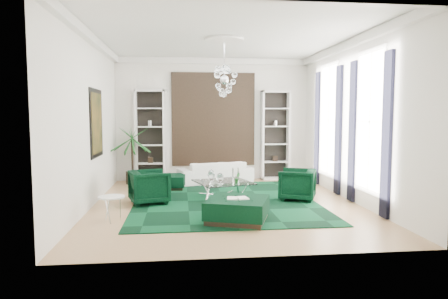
{
  "coord_description": "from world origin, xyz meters",
  "views": [
    {
      "loc": [
        -1.02,
        -9.01,
        2.05
      ],
      "look_at": [
        0.01,
        0.5,
        1.21
      ],
      "focal_mm": 32.0,
      "sensor_mm": 36.0,
      "label": 1
    }
  ],
  "objects": [
    {
      "name": "armchair_left",
      "position": [
        -1.75,
        0.2,
        0.39
      ],
      "size": [
        1.05,
        1.03,
        0.78
      ],
      "primitive_type": "imported",
      "rotation": [
        0.0,
        0.0,
        1.85
      ],
      "color": "black",
      "rests_on": "floor"
    },
    {
      "name": "chandelier",
      "position": [
        0.0,
        0.3,
        2.85
      ],
      "size": [
        0.88,
        0.88,
        0.75
      ],
      "primitive_type": null,
      "rotation": [
        0.0,
        0.0,
        -0.05
      ],
      "color": "white",
      "rests_on": "ceiling"
    },
    {
      "name": "painting",
      "position": [
        -2.97,
        0.6,
        1.85
      ],
      "size": [
        0.04,
        1.3,
        1.6
      ],
      "primitive_type": "cube",
      "color": "black",
      "rests_on": "wall_left"
    },
    {
      "name": "curtain_near_b",
      "position": [
        2.96,
        -0.12,
        1.65
      ],
      "size": [
        0.07,
        0.3,
        3.25
      ],
      "primitive_type": "cube",
      "color": "black",
      "rests_on": "floor"
    },
    {
      "name": "curtain_far_b",
      "position": [
        2.96,
        2.28,
        1.65
      ],
      "size": [
        0.07,
        0.3,
        3.25
      ],
      "primitive_type": "cube",
      "color": "black",
      "rests_on": "floor"
    },
    {
      "name": "curtain_far_a",
      "position": [
        2.96,
        0.72,
        1.65
      ],
      "size": [
        0.07,
        0.3,
        3.25
      ],
      "primitive_type": "cube",
      "color": "black",
      "rests_on": "floor"
    },
    {
      "name": "wall_left",
      "position": [
        -3.01,
        0.0,
        1.9
      ],
      "size": [
        0.02,
        7.0,
        3.8
      ],
      "primitive_type": "cube",
      "color": "silver",
      "rests_on": "ground"
    },
    {
      "name": "curtain_near_a",
      "position": [
        2.96,
        -1.68,
        1.65
      ],
      "size": [
        0.07,
        0.3,
        3.25
      ],
      "primitive_type": "cube",
      "color": "black",
      "rests_on": "floor"
    },
    {
      "name": "ottoman_side",
      "position": [
        -1.35,
        2.0,
        0.19
      ],
      "size": [
        0.93,
        0.93,
        0.38
      ],
      "primitive_type": "cube",
      "rotation": [
        0.0,
        0.0,
        -0.09
      ],
      "color": "black",
      "rests_on": "floor"
    },
    {
      "name": "shelving_right",
      "position": [
        1.95,
        3.31,
        1.4
      ],
      "size": [
        0.9,
        0.38,
        2.8
      ],
      "primitive_type": null,
      "color": "white",
      "rests_on": "floor"
    },
    {
      "name": "ceiling_medallion",
      "position": [
        0.0,
        0.3,
        3.77
      ],
      "size": [
        0.9,
        0.9,
        0.05
      ],
      "primitive_type": "cylinder",
      "color": "white",
      "rests_on": "ceiling"
    },
    {
      "name": "ottoman_front",
      "position": [
        0.05,
        -1.55,
        0.22
      ],
      "size": [
        1.42,
        1.42,
        0.44
      ],
      "primitive_type": "cube",
      "rotation": [
        0.0,
        0.0,
        -0.33
      ],
      "color": "black",
      "rests_on": "floor"
    },
    {
      "name": "coffee_table",
      "position": [
        0.0,
        0.55,
        0.21
      ],
      "size": [
        1.54,
        1.54,
        0.42
      ],
      "primitive_type": null,
      "rotation": [
        0.0,
        0.0,
        0.3
      ],
      "color": "white",
      "rests_on": "floor"
    },
    {
      "name": "tapestry",
      "position": [
        0.0,
        3.46,
        1.9
      ],
      "size": [
        2.5,
        0.06,
        2.8
      ],
      "primitive_type": "cube",
      "color": "black",
      "rests_on": "wall_back"
    },
    {
      "name": "sofa",
      "position": [
        0.0,
        2.85,
        0.32
      ],
      "size": [
        2.35,
        1.39,
        0.64
      ],
      "primitive_type": "imported",
      "rotation": [
        0.0,
        0.0,
        3.4
      ],
      "color": "white",
      "rests_on": "floor"
    },
    {
      "name": "book",
      "position": [
        0.05,
        -1.55,
        0.46
      ],
      "size": [
        0.41,
        0.27,
        0.03
      ],
      "primitive_type": "cube",
      "color": "white",
      "rests_on": "ottoman_front"
    },
    {
      "name": "floor",
      "position": [
        0.0,
        0.0,
        -0.01
      ],
      "size": [
        6.0,
        7.0,
        0.02
      ],
      "primitive_type": "cube",
      "color": "tan",
      "rests_on": "ground"
    },
    {
      "name": "window_near",
      "position": [
        2.99,
        -0.9,
        1.9
      ],
      "size": [
        0.03,
        1.1,
        2.9
      ],
      "primitive_type": "cube",
      "color": "white",
      "rests_on": "wall_right"
    },
    {
      "name": "wall_back",
      "position": [
        0.0,
        3.51,
        1.9
      ],
      "size": [
        6.0,
        0.02,
        3.8
      ],
      "primitive_type": "cube",
      "color": "silver",
      "rests_on": "ground"
    },
    {
      "name": "table_plant",
      "position": [
        0.31,
        0.29,
        0.55
      ],
      "size": [
        0.14,
        0.11,
        0.25
      ],
      "primitive_type": "imported",
      "rotation": [
        0.0,
        0.0,
        0.03
      ],
      "color": "#19591E",
      "rests_on": "coffee_table"
    },
    {
      "name": "window_far",
      "position": [
        2.99,
        1.5,
        1.9
      ],
      "size": [
        0.03,
        1.1,
        2.9
      ],
      "primitive_type": "cube",
      "color": "white",
      "rests_on": "wall_right"
    },
    {
      "name": "rug",
      "position": [
        0.0,
        0.3,
        0.01
      ],
      "size": [
        4.2,
        5.0,
        0.02
      ],
      "primitive_type": "cube",
      "color": "black",
      "rests_on": "floor"
    },
    {
      "name": "wall_right",
      "position": [
        3.01,
        0.0,
        1.9
      ],
      "size": [
        0.02,
        7.0,
        3.8
      ],
      "primitive_type": "cube",
      "color": "silver",
      "rests_on": "ground"
    },
    {
      "name": "armchair_right",
      "position": [
        1.75,
        0.2,
        0.38
      ],
      "size": [
        1.08,
        1.07,
        0.75
      ],
      "primitive_type": "imported",
      "rotation": [
        0.0,
        0.0,
        -1.98
      ],
      "color": "black",
      "rests_on": "floor"
    },
    {
      "name": "palm",
      "position": [
        -2.45,
        2.95,
        1.11
      ],
      "size": [
        1.44,
        1.44,
        2.21
      ],
      "primitive_type": null,
      "rotation": [
        0.0,
        0.0,
        -0.04
      ],
      "color": "#19591E",
      "rests_on": "floor"
    },
    {
      "name": "wall_front",
      "position": [
        0.0,
        -3.51,
        1.9
      ],
      "size": [
        6.0,
        0.02,
        3.8
      ],
      "primitive_type": "cube",
      "color": "silver",
      "rests_on": "ground"
    },
    {
      "name": "ceiling",
      "position": [
        0.0,
        0.0,
        3.81
      ],
      "size": [
        6.0,
        7.0,
        0.02
      ],
      "primitive_type": "cube",
      "color": "white",
      "rests_on": "ground"
    },
    {
      "name": "crown_molding",
      "position": [
        0.0,
        0.0,
        3.7
      ],
      "size": [
        6.0,
        7.0,
        0.18
      ],
      "primitive_type": null,
      "color": "white",
      "rests_on": "ceiling"
    },
    {
      "name": "shelving_left",
      "position": [
        -1.95,
        3.31,
        1.4
      ],
      "size": [
        0.9,
        0.38,
        2.8
      ],
      "primitive_type": null,
      "color": "white",
      "rests_on": "floor"
    },
    {
      "name": "side_table",
      "position": [
        -2.35,
        -1.3,
        0.24
      ],
      "size": [
        0.57,
        0.57,
        0.48
      ],
      "primitive_type": "cylinder",
      "rotation": [
        0.0,
        0.0,
        0.16
      ],
      "color": "white",
      "rests_on": "floor"
    }
  ]
}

